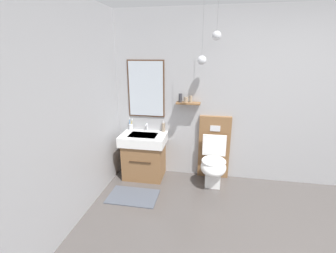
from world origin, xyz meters
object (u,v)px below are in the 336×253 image
at_px(toilet, 214,159).
at_px(toothbrush_cup, 131,127).
at_px(vanity_sink_left, 144,154).
at_px(soap_dispenser, 163,127).

relative_size(toilet, toothbrush_cup, 4.80).
distance_m(toilet, toothbrush_cup, 1.41).
xyz_separation_m(vanity_sink_left, soap_dispenser, (0.27, 0.19, 0.41)).
bearing_deg(vanity_sink_left, toothbrush_cup, 145.76).
bearing_deg(soap_dispenser, toothbrush_cup, -178.95).
distance_m(toilet, soap_dispenser, 0.92).
height_order(toilet, soap_dispenser, toilet).
distance_m(vanity_sink_left, soap_dispenser, 0.53).
bearing_deg(toothbrush_cup, toilet, -6.82).
bearing_deg(soap_dispenser, vanity_sink_left, -145.33).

